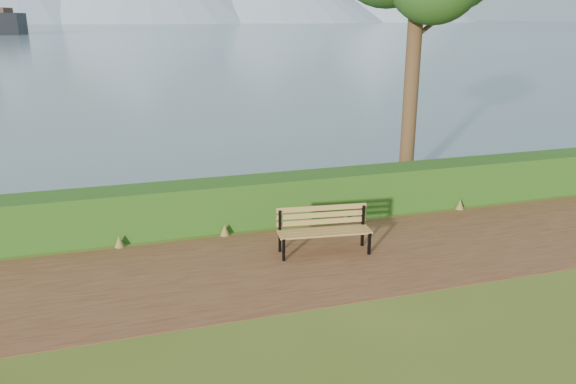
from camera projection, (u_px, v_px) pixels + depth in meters
name	position (u px, v px, depth m)	size (l,w,h in m)	color
ground	(307.00, 270.00, 10.07)	(140.00, 140.00, 0.00)	#475919
path	(302.00, 263.00, 10.34)	(40.00, 3.40, 0.01)	#572F1D
hedge	(269.00, 200.00, 12.29)	(32.00, 0.85, 1.00)	#1A4714
water	(115.00, 26.00, 247.10)	(700.00, 510.00, 0.00)	slate
bench	(323.00, 227.00, 10.70)	(1.81, 0.73, 0.89)	black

